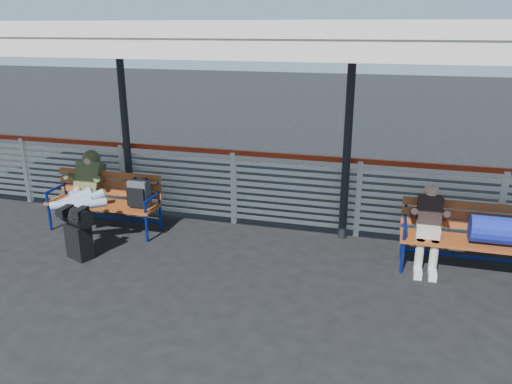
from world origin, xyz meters
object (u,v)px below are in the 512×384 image
(companion_person, at_px, (428,226))
(bench_right, at_px, (484,231))
(traveler_man, at_px, (83,195))
(luggage_stack, at_px, (78,231))
(bench_left, at_px, (114,196))

(companion_person, bearing_deg, bench_right, 0.30)
(traveler_man, bearing_deg, companion_person, 3.58)
(bench_right, distance_m, traveler_man, 5.70)
(luggage_stack, xyz_separation_m, bench_left, (-0.03, 1.04, 0.18))
(traveler_man, bearing_deg, bench_right, 3.19)
(bench_right, xyz_separation_m, traveler_man, (-5.69, -0.32, 0.07))
(bench_left, distance_m, traveler_man, 0.48)
(bench_left, distance_m, companion_person, 4.69)
(bench_left, xyz_separation_m, companion_person, (4.69, -0.04, 0.01))
(luggage_stack, xyz_separation_m, traveler_man, (-0.35, 0.69, 0.27))
(bench_left, bearing_deg, companion_person, -0.45)
(bench_right, height_order, companion_person, companion_person)
(luggage_stack, xyz_separation_m, bench_right, (5.34, 1.00, 0.19))
(bench_right, distance_m, companion_person, 0.68)
(bench_right, xyz_separation_m, companion_person, (-0.68, -0.00, -0.01))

